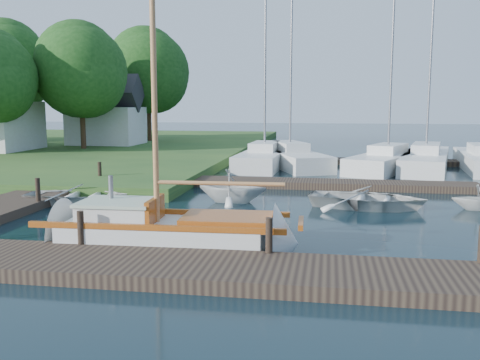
% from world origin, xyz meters
% --- Properties ---
extents(ground, '(160.00, 160.00, 0.00)m').
position_xyz_m(ground, '(0.00, 0.00, 0.00)').
color(ground, black).
rests_on(ground, ground).
extents(near_dock, '(18.00, 2.20, 0.30)m').
position_xyz_m(near_dock, '(0.00, -6.00, 0.15)').
color(near_dock, black).
rests_on(near_dock, ground).
extents(left_dock, '(2.20, 18.00, 0.30)m').
position_xyz_m(left_dock, '(-8.00, 2.00, 0.15)').
color(left_dock, black).
rests_on(left_dock, ground).
extents(far_dock, '(14.00, 1.60, 0.30)m').
position_xyz_m(far_dock, '(2.00, 6.50, 0.15)').
color(far_dock, black).
rests_on(far_dock, ground).
extents(pontoon, '(30.00, 1.60, 0.30)m').
position_xyz_m(pontoon, '(10.00, 16.00, 0.15)').
color(pontoon, black).
rests_on(pontoon, ground).
extents(mooring_post_1, '(0.16, 0.16, 0.80)m').
position_xyz_m(mooring_post_1, '(-3.00, -5.00, 0.70)').
color(mooring_post_1, black).
rests_on(mooring_post_1, near_dock).
extents(mooring_post_2, '(0.16, 0.16, 0.80)m').
position_xyz_m(mooring_post_2, '(1.50, -5.00, 0.70)').
color(mooring_post_2, black).
rests_on(mooring_post_2, near_dock).
extents(mooring_post_4, '(0.16, 0.16, 0.80)m').
position_xyz_m(mooring_post_4, '(-7.00, 0.00, 0.70)').
color(mooring_post_4, black).
rests_on(mooring_post_4, left_dock).
extents(mooring_post_5, '(0.16, 0.16, 0.80)m').
position_xyz_m(mooring_post_5, '(-7.00, 5.00, 0.70)').
color(mooring_post_5, black).
rests_on(mooring_post_5, left_dock).
extents(sailboat, '(7.22, 2.23, 9.83)m').
position_xyz_m(sailboat, '(-1.09, -3.95, 0.34)').
color(sailboat, silver).
rests_on(sailboat, ground).
extents(dinghy, '(4.75, 3.64, 0.92)m').
position_xyz_m(dinghy, '(-1.84, -3.61, 0.46)').
color(dinghy, '#934111').
rests_on(dinghy, ground).
extents(tender_a, '(3.96, 3.02, 0.77)m').
position_xyz_m(tender_a, '(-6.22, 1.29, 0.38)').
color(tender_a, silver).
rests_on(tender_a, ground).
extents(tender_b, '(2.71, 2.40, 1.34)m').
position_xyz_m(tender_b, '(-0.70, 2.48, 0.67)').
color(tender_b, silver).
rests_on(tender_b, ground).
extents(tender_c, '(4.43, 3.51, 0.83)m').
position_xyz_m(tender_c, '(4.14, 2.20, 0.41)').
color(tender_c, silver).
rests_on(tender_c, ground).
extents(marina_boat_0, '(2.59, 8.47, 10.73)m').
position_xyz_m(marina_boat_0, '(-0.88, 13.81, 0.57)').
color(marina_boat_0, silver).
rests_on(marina_boat_0, ground).
extents(marina_boat_1, '(5.33, 8.88, 9.28)m').
position_xyz_m(marina_boat_1, '(0.54, 14.25, 0.56)').
color(marina_boat_1, silver).
rests_on(marina_boat_1, ground).
extents(marina_boat_2, '(5.26, 8.42, 11.44)m').
position_xyz_m(marina_boat_2, '(5.95, 13.34, 0.57)').
color(marina_boat_2, silver).
rests_on(marina_boat_2, ground).
extents(marina_boat_3, '(4.25, 9.96, 11.07)m').
position_xyz_m(marina_boat_3, '(8.08, 14.24, 0.56)').
color(marina_boat_3, silver).
rests_on(marina_boat_3, ground).
extents(house_c, '(5.25, 4.00, 5.28)m').
position_xyz_m(house_c, '(-14.00, 22.00, 2.58)').
color(house_c, beige).
rests_on(house_c, shore).
extents(tree_3, '(6.41, 6.38, 8.74)m').
position_xyz_m(tree_3, '(-14.00, 18.05, 5.81)').
color(tree_3, '#332114').
rests_on(tree_3, shore).
extents(tree_4, '(7.01, 7.01, 9.66)m').
position_xyz_m(tree_4, '(-22.00, 22.05, 6.37)').
color(tree_4, '#332114').
rests_on(tree_4, shore).
extents(tree_7, '(6.83, 6.83, 9.38)m').
position_xyz_m(tree_7, '(-12.00, 26.05, 6.20)').
color(tree_7, '#332114').
rests_on(tree_7, shore).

